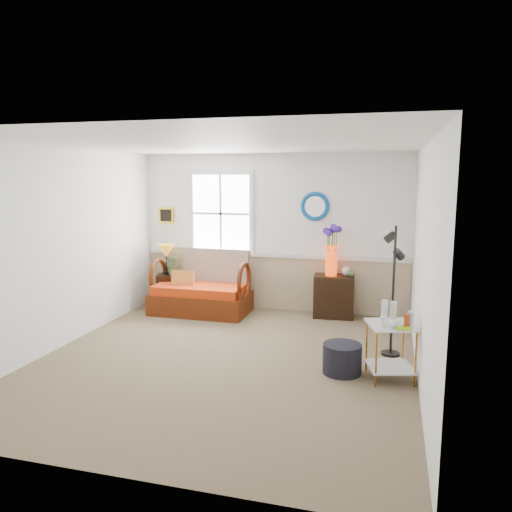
% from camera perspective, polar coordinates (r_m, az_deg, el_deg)
% --- Properties ---
extents(floor, '(4.50, 5.00, 0.01)m').
position_cam_1_polar(floor, '(6.27, -3.50, -11.76)').
color(floor, brown).
rests_on(floor, ground).
extents(ceiling, '(4.50, 5.00, 0.01)m').
position_cam_1_polar(ceiling, '(5.87, -3.76, 12.67)').
color(ceiling, white).
rests_on(ceiling, walls).
extents(walls, '(4.51, 5.01, 2.60)m').
position_cam_1_polar(walls, '(5.93, -3.62, 0.04)').
color(walls, white).
rests_on(walls, floor).
extents(wainscot, '(4.46, 0.02, 0.90)m').
position_cam_1_polar(wainscot, '(8.44, 1.88, -3.07)').
color(wainscot, tan).
rests_on(wainscot, walls).
extents(chair_rail, '(4.46, 0.04, 0.06)m').
position_cam_1_polar(chair_rail, '(8.34, 1.88, 0.07)').
color(chair_rail, silver).
rests_on(chair_rail, walls).
extents(window, '(1.14, 0.06, 1.44)m').
position_cam_1_polar(window, '(8.51, -4.02, 4.85)').
color(window, white).
rests_on(window, walls).
extents(picture, '(0.28, 0.03, 0.28)m').
position_cam_1_polar(picture, '(8.91, -10.22, 4.60)').
color(picture, '#B88A1E').
rests_on(picture, walls).
extents(mirror, '(0.47, 0.07, 0.47)m').
position_cam_1_polar(mirror, '(8.13, 6.76, 5.66)').
color(mirror, '#096BBC').
rests_on(mirror, walls).
extents(loveseat, '(1.56, 0.89, 1.02)m').
position_cam_1_polar(loveseat, '(8.23, -6.35, -3.01)').
color(loveseat, '#4E1805').
rests_on(loveseat, floor).
extents(throw_pillow, '(0.38, 0.16, 0.37)m').
position_cam_1_polar(throw_pillow, '(8.27, -8.37, -2.93)').
color(throw_pillow, '#C94D0E').
rests_on(throw_pillow, loveseat).
extents(lamp_stand, '(0.42, 0.42, 0.58)m').
position_cam_1_polar(lamp_stand, '(8.69, -10.14, -3.93)').
color(lamp_stand, black).
rests_on(lamp_stand, floor).
extents(table_lamp, '(0.39, 0.39, 0.51)m').
position_cam_1_polar(table_lamp, '(8.62, -10.21, -0.37)').
color(table_lamp, orange).
rests_on(table_lamp, lamp_stand).
extents(potted_plant, '(0.49, 0.50, 0.29)m').
position_cam_1_polar(potted_plant, '(8.61, -9.34, -1.09)').
color(potted_plant, '#486B38').
rests_on(potted_plant, lamp_stand).
extents(cabinet, '(0.66, 0.45, 0.67)m').
position_cam_1_polar(cabinet, '(8.08, 8.90, -4.56)').
color(cabinet, black).
rests_on(cabinet, floor).
extents(flower_vase, '(0.30, 0.30, 0.79)m').
position_cam_1_polar(flower_vase, '(7.93, 8.64, 0.59)').
color(flower_vase, '#F13E0C').
rests_on(flower_vase, cabinet).
extents(side_table, '(0.62, 0.62, 0.63)m').
position_cam_1_polar(side_table, '(5.80, 15.12, -10.51)').
color(side_table, '#AB6E20').
rests_on(side_table, floor).
extents(tabletop_items, '(0.45, 0.45, 0.24)m').
position_cam_1_polar(tabletop_items, '(5.67, 15.80, -6.37)').
color(tabletop_items, silver).
rests_on(tabletop_items, side_table).
extents(floor_lamp, '(0.31, 0.31, 1.64)m').
position_cam_1_polar(floor_lamp, '(6.43, 15.40, -3.91)').
color(floor_lamp, black).
rests_on(floor_lamp, floor).
extents(ottoman, '(0.55, 0.55, 0.34)m').
position_cam_1_polar(ottoman, '(5.90, 9.81, -11.48)').
color(ottoman, black).
rests_on(ottoman, floor).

